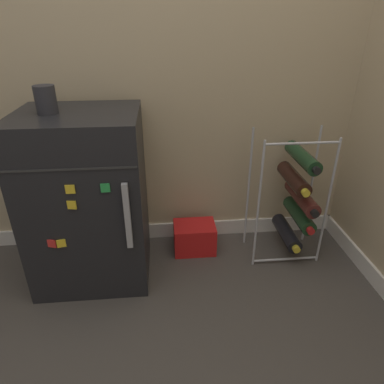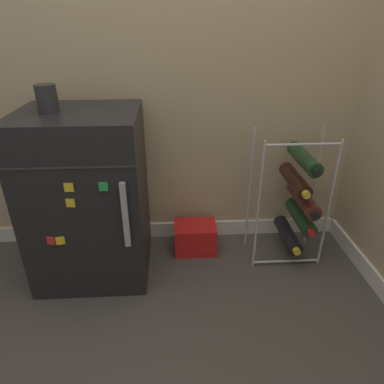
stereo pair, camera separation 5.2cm
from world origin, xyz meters
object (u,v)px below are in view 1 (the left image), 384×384
Objects in this scene: mini_fridge at (88,199)px; soda_box at (194,237)px; fridge_top_cup at (46,100)px; wine_rack at (296,198)px.

soda_box is at bearing 12.90° from mini_fridge.
fridge_top_cup reaches higher than soda_box.
mini_fridge is at bearing -177.08° from wine_rack.
wine_rack is (1.04, 0.05, -0.07)m from mini_fridge.
soda_box is (0.51, 0.12, -0.33)m from mini_fridge.
soda_box is at bearing 172.90° from wine_rack.
wine_rack is 3.03× the size of soda_box.
wine_rack is 6.13× the size of fridge_top_cup.
fridge_top_cup is at bearing -168.45° from soda_box.
soda_box is (-0.52, 0.07, -0.26)m from wine_rack.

